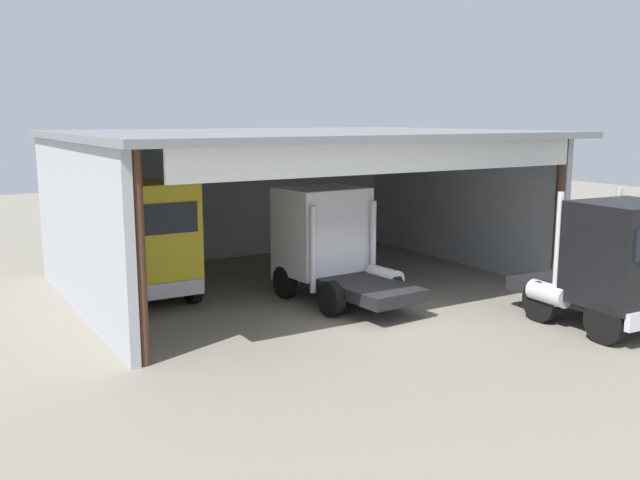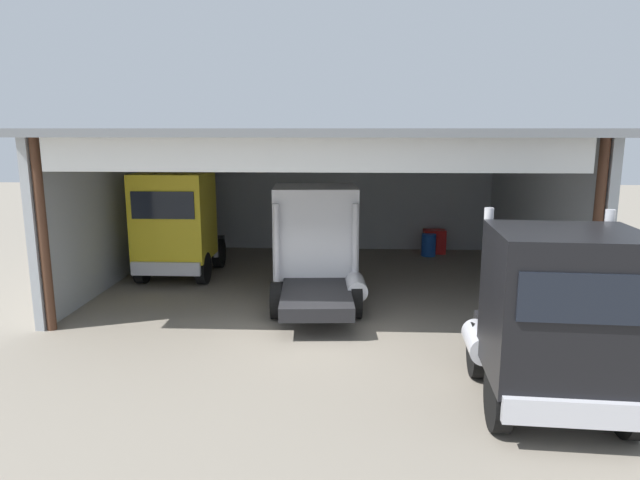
{
  "view_description": "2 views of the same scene",
  "coord_description": "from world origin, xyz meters",
  "views": [
    {
      "loc": [
        -11.23,
        -14.83,
        5.6
      ],
      "look_at": [
        0.0,
        3.72,
        1.73
      ],
      "focal_mm": 38.89,
      "sensor_mm": 36.0,
      "label": 1
    },
    {
      "loc": [
        0.78,
        -13.36,
        5.14
      ],
      "look_at": [
        0.0,
        3.72,
        1.73
      ],
      "focal_mm": 31.37,
      "sensor_mm": 36.0,
      "label": 2
    }
  ],
  "objects": [
    {
      "name": "truck_white_right_bay",
      "position": [
        -0.08,
        3.06,
        1.76
      ],
      "size": [
        2.85,
        5.19,
        3.44
      ],
      "rotation": [
        0.0,
        0.0,
        0.06
      ],
      "color": "white",
      "rests_on": "ground"
    },
    {
      "name": "tool_cart",
      "position": [
        4.53,
        9.8,
        0.5
      ],
      "size": [
        0.9,
        0.6,
        1.0
      ],
      "primitive_type": "cube",
      "color": "red",
      "rests_on": "ground"
    },
    {
      "name": "truck_black_center_left_bay",
      "position": [
        4.54,
        -3.67,
        1.81
      ],
      "size": [
        2.7,
        4.65,
        3.66
      ],
      "rotation": [
        0.0,
        0.0,
        3.08
      ],
      "color": "black",
      "rests_on": "ground"
    },
    {
      "name": "truck_yellow_center_bay",
      "position": [
        -5.03,
        5.39,
        1.92
      ],
      "size": [
        2.56,
        4.82,
        3.71
      ],
      "rotation": [
        0.0,
        0.0,
        3.14
      ],
      "color": "yellow",
      "rests_on": "ground"
    },
    {
      "name": "oil_drum",
      "position": [
        4.22,
        9.29,
        0.45
      ],
      "size": [
        0.58,
        0.58,
        0.91
      ],
      "primitive_type": "cylinder",
      "color": "#194CB2",
      "rests_on": "ground"
    },
    {
      "name": "workshop_shed",
      "position": [
        0.0,
        6.13,
        3.64
      ],
      "size": [
        14.78,
        11.68,
        5.15
      ],
      "color": "#ADB2B7",
      "rests_on": "ground"
    },
    {
      "name": "ground_plane",
      "position": [
        0.0,
        0.0,
        0.0
      ],
      "size": [
        80.0,
        80.0,
        0.0
      ],
      "primitive_type": "plane",
      "color": "gray",
      "rests_on": "ground"
    }
  ]
}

